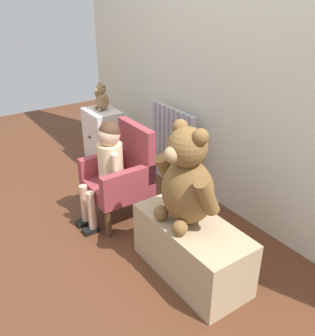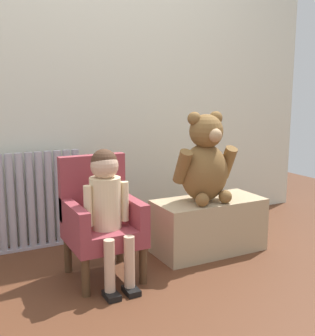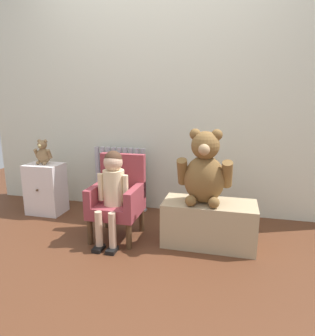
{
  "view_description": "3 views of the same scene",
  "coord_description": "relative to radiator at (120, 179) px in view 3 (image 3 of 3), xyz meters",
  "views": [
    {
      "loc": [
        1.85,
        -0.66,
        1.55
      ],
      "look_at": [
        0.19,
        0.48,
        0.53
      ],
      "focal_mm": 40.0,
      "sensor_mm": 36.0,
      "label": 1
    },
    {
      "loc": [
        -0.95,
        -1.73,
        1.05
      ],
      "look_at": [
        0.2,
        0.49,
        0.58
      ],
      "focal_mm": 45.0,
      "sensor_mm": 36.0,
      "label": 2
    },
    {
      "loc": [
        0.7,
        -1.77,
        1.13
      ],
      "look_at": [
        0.14,
        0.45,
        0.6
      ],
      "focal_mm": 32.0,
      "sensor_mm": 36.0,
      "label": 3
    }
  ],
  "objects": [
    {
      "name": "back_wall",
      "position": [
        0.4,
        0.12,
        0.88
      ],
      "size": [
        3.8,
        0.05,
        2.4
      ],
      "primitive_type": "cube",
      "color": "silver",
      "rests_on": "ground_plane"
    },
    {
      "name": "radiator",
      "position": [
        0.0,
        0.0,
        0.0
      ],
      "size": [
        0.56,
        0.05,
        0.65
      ],
      "color": "#B2AEBA",
      "rests_on": "ground_plane"
    },
    {
      "name": "child_figure",
      "position": [
        0.21,
        -0.7,
        0.16
      ],
      "size": [
        0.25,
        0.35,
        0.74
      ],
      "color": "beige",
      "rests_on": "ground_plane"
    },
    {
      "name": "low_bench",
      "position": [
        0.96,
        -0.57,
        -0.15
      ],
      "size": [
        0.72,
        0.34,
        0.35
      ],
      "primitive_type": "cube",
      "color": "tan",
      "rests_on": "ground_plane"
    },
    {
      "name": "small_teddy_bear",
      "position": [
        -0.7,
        -0.27,
        0.29
      ],
      "size": [
        0.18,
        0.12,
        0.24
      ],
      "color": "olive",
      "rests_on": "small_dresser"
    },
    {
      "name": "large_teddy_bear",
      "position": [
        0.91,
        -0.59,
        0.28
      ],
      "size": [
        0.41,
        0.29,
        0.57
      ],
      "color": "brown",
      "rests_on": "low_bench"
    },
    {
      "name": "ground_plane",
      "position": [
        0.4,
        -1.04,
        -0.32
      ],
      "size": [
        6.0,
        6.0,
        0.0
      ],
      "primitive_type": "plane",
      "color": "#562F1C"
    },
    {
      "name": "small_dresser",
      "position": [
        -0.69,
        -0.28,
        -0.07
      ],
      "size": [
        0.35,
        0.28,
        0.5
      ],
      "color": "white",
      "rests_on": "ground_plane"
    },
    {
      "name": "child_armchair",
      "position": [
        0.21,
        -0.59,
        0.01
      ],
      "size": [
        0.39,
        0.4,
        0.68
      ],
      "color": "#943842",
      "rests_on": "ground_plane"
    }
  ]
}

